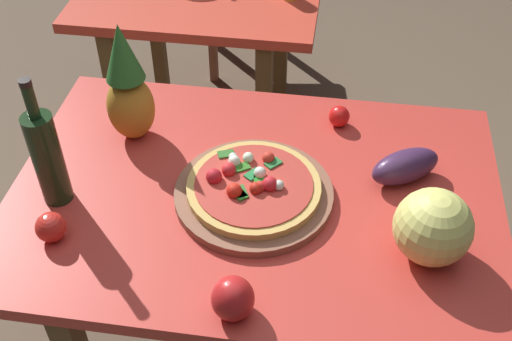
{
  "coord_description": "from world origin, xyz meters",
  "views": [
    {
      "loc": [
        0.18,
        -1.17,
        1.93
      ],
      "look_at": [
        -0.0,
        0.03,
        0.81
      ],
      "focal_mm": 44.28,
      "sensor_mm": 36.0,
      "label": 1
    }
  ],
  "objects_px": {
    "background_table": "(202,17)",
    "tomato_at_corner": "(51,227)",
    "eggplant": "(405,166)",
    "tomato_by_bottle": "(339,116)",
    "bell_pepper": "(233,298)",
    "pineapple_left": "(128,89)",
    "wine_bottle": "(47,157)",
    "pizza": "(252,185)",
    "pizza_board": "(253,194)",
    "display_table": "(255,215)",
    "melon": "(433,227)"
  },
  "relations": [
    {
      "from": "wine_bottle",
      "to": "bell_pepper",
      "type": "relative_size",
      "value": 3.51
    },
    {
      "from": "eggplant",
      "to": "pizza",
      "type": "bearing_deg",
      "value": -162.06
    },
    {
      "from": "background_table",
      "to": "eggplant",
      "type": "relative_size",
      "value": 4.79
    },
    {
      "from": "pizza_board",
      "to": "pizza",
      "type": "distance_m",
      "value": 0.03
    },
    {
      "from": "eggplant",
      "to": "tomato_by_bottle",
      "type": "xyz_separation_m",
      "value": [
        -0.18,
        0.21,
        -0.01
      ]
    },
    {
      "from": "pineapple_left",
      "to": "wine_bottle",
      "type": "bearing_deg",
      "value": -113.95
    },
    {
      "from": "display_table",
      "to": "wine_bottle",
      "type": "distance_m",
      "value": 0.56
    },
    {
      "from": "display_table",
      "to": "wine_bottle",
      "type": "relative_size",
      "value": 3.5
    },
    {
      "from": "wine_bottle",
      "to": "tomato_by_bottle",
      "type": "xyz_separation_m",
      "value": [
        0.71,
        0.41,
        -0.11
      ]
    },
    {
      "from": "tomato_by_bottle",
      "to": "tomato_at_corner",
      "type": "relative_size",
      "value": 0.84
    },
    {
      "from": "display_table",
      "to": "eggplant",
      "type": "bearing_deg",
      "value": 15.69
    },
    {
      "from": "background_table",
      "to": "tomato_by_bottle",
      "type": "relative_size",
      "value": 15.19
    },
    {
      "from": "pizza",
      "to": "wine_bottle",
      "type": "distance_m",
      "value": 0.52
    },
    {
      "from": "bell_pepper",
      "to": "eggplant",
      "type": "bearing_deg",
      "value": 52.04
    },
    {
      "from": "eggplant",
      "to": "tomato_by_bottle",
      "type": "relative_size",
      "value": 3.17
    },
    {
      "from": "background_table",
      "to": "pizza",
      "type": "distance_m",
      "value": 1.2
    },
    {
      "from": "background_table",
      "to": "tomato_at_corner",
      "type": "height_order",
      "value": "tomato_at_corner"
    },
    {
      "from": "melon",
      "to": "tomato_by_bottle",
      "type": "bearing_deg",
      "value": 116.65
    },
    {
      "from": "pizza",
      "to": "bell_pepper",
      "type": "xyz_separation_m",
      "value": [
        0.01,
        -0.36,
        0.01
      ]
    },
    {
      "from": "pizza_board",
      "to": "pizza",
      "type": "relative_size",
      "value": 1.19
    },
    {
      "from": "tomato_by_bottle",
      "to": "background_table",
      "type": "bearing_deg",
      "value": 126.7
    },
    {
      "from": "melon",
      "to": "eggplant",
      "type": "relative_size",
      "value": 0.93
    },
    {
      "from": "pizza",
      "to": "melon",
      "type": "height_order",
      "value": "melon"
    },
    {
      "from": "pizza_board",
      "to": "tomato_by_bottle",
      "type": "height_order",
      "value": "tomato_by_bottle"
    },
    {
      "from": "pineapple_left",
      "to": "melon",
      "type": "xyz_separation_m",
      "value": [
        0.82,
        -0.33,
        -0.07
      ]
    },
    {
      "from": "background_table",
      "to": "bell_pepper",
      "type": "distance_m",
      "value": 1.55
    },
    {
      "from": "background_table",
      "to": "pizza_board",
      "type": "bearing_deg",
      "value": -71.17
    },
    {
      "from": "pineapple_left",
      "to": "tomato_by_bottle",
      "type": "bearing_deg",
      "value": 12.76
    },
    {
      "from": "wine_bottle",
      "to": "eggplant",
      "type": "distance_m",
      "value": 0.92
    },
    {
      "from": "pizza_board",
      "to": "pizza",
      "type": "height_order",
      "value": "pizza"
    },
    {
      "from": "melon",
      "to": "tomato_by_bottle",
      "type": "relative_size",
      "value": 2.93
    },
    {
      "from": "bell_pepper",
      "to": "pizza_board",
      "type": "bearing_deg",
      "value": 91.49
    },
    {
      "from": "tomato_at_corner",
      "to": "display_table",
      "type": "bearing_deg",
      "value": 26.28
    },
    {
      "from": "background_table",
      "to": "pizza",
      "type": "relative_size",
      "value": 2.75
    },
    {
      "from": "display_table",
      "to": "bell_pepper",
      "type": "xyz_separation_m",
      "value": [
        0.01,
        -0.38,
        0.14
      ]
    },
    {
      "from": "display_table",
      "to": "pizza_board",
      "type": "relative_size",
      "value": 3.12
    },
    {
      "from": "pizza",
      "to": "melon",
      "type": "bearing_deg",
      "value": -16.27
    },
    {
      "from": "pizza",
      "to": "pineapple_left",
      "type": "height_order",
      "value": "pineapple_left"
    },
    {
      "from": "pizza",
      "to": "tomato_at_corner",
      "type": "xyz_separation_m",
      "value": [
        -0.46,
        -0.21,
        -0.0
      ]
    },
    {
      "from": "pizza_board",
      "to": "pizza",
      "type": "bearing_deg",
      "value": 144.95
    },
    {
      "from": "display_table",
      "to": "melon",
      "type": "distance_m",
      "value": 0.5
    },
    {
      "from": "pineapple_left",
      "to": "eggplant",
      "type": "bearing_deg",
      "value": -5.72
    },
    {
      "from": "display_table",
      "to": "background_table",
      "type": "distance_m",
      "value": 1.18
    },
    {
      "from": "pizza",
      "to": "tomato_at_corner",
      "type": "bearing_deg",
      "value": -155.32
    },
    {
      "from": "eggplant",
      "to": "tomato_at_corner",
      "type": "bearing_deg",
      "value": -158.35
    },
    {
      "from": "pineapple_left",
      "to": "eggplant",
      "type": "height_order",
      "value": "pineapple_left"
    },
    {
      "from": "pineapple_left",
      "to": "eggplant",
      "type": "xyz_separation_m",
      "value": [
        0.77,
        -0.08,
        -0.12
      ]
    },
    {
      "from": "wine_bottle",
      "to": "pizza_board",
      "type": "bearing_deg",
      "value": 8.3
    },
    {
      "from": "bell_pepper",
      "to": "melon",
      "type": "bearing_deg",
      "value": 28.35
    },
    {
      "from": "eggplant",
      "to": "background_table",
      "type": "bearing_deg",
      "value": 127.74
    }
  ]
}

